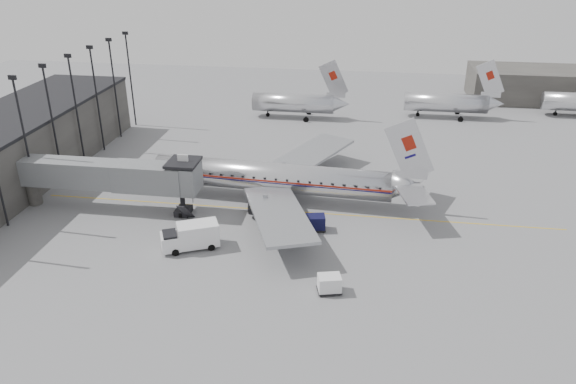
{
  "coord_description": "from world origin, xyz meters",
  "views": [
    {
      "loc": [
        10.95,
        -51.27,
        29.2
      ],
      "look_at": [
        2.68,
        4.37,
        3.2
      ],
      "focal_mm": 35.0,
      "sensor_mm": 36.0,
      "label": 1
    }
  ],
  "objects_px": {
    "airliner": "(277,178)",
    "baggage_cart_white": "(329,284)",
    "baggage_cart_navy": "(315,222)",
    "ramp_worker": "(264,215)",
    "service_van": "(191,236)"
  },
  "relations": [
    {
      "from": "baggage_cart_navy",
      "to": "ramp_worker",
      "type": "bearing_deg",
      "value": 160.01
    },
    {
      "from": "baggage_cart_navy",
      "to": "baggage_cart_white",
      "type": "relative_size",
      "value": 0.99
    },
    {
      "from": "service_van",
      "to": "ramp_worker",
      "type": "height_order",
      "value": "service_van"
    },
    {
      "from": "service_van",
      "to": "airliner",
      "type": "bearing_deg",
      "value": 37.07
    },
    {
      "from": "airliner",
      "to": "baggage_cart_white",
      "type": "height_order",
      "value": "airliner"
    },
    {
      "from": "baggage_cart_white",
      "to": "baggage_cart_navy",
      "type": "bearing_deg",
      "value": 87.74
    },
    {
      "from": "baggage_cart_white",
      "to": "ramp_worker",
      "type": "relative_size",
      "value": 1.49
    },
    {
      "from": "airliner",
      "to": "ramp_worker",
      "type": "height_order",
      "value": "airliner"
    },
    {
      "from": "service_van",
      "to": "baggage_cart_white",
      "type": "relative_size",
      "value": 2.51
    },
    {
      "from": "baggage_cart_navy",
      "to": "baggage_cart_white",
      "type": "xyz_separation_m",
      "value": [
        2.44,
        -11.35,
        -0.02
      ]
    },
    {
      "from": "baggage_cart_navy",
      "to": "ramp_worker",
      "type": "xyz_separation_m",
      "value": [
        -5.79,
        1.0,
        -0.08
      ]
    },
    {
      "from": "service_van",
      "to": "ramp_worker",
      "type": "bearing_deg",
      "value": 22.17
    },
    {
      "from": "baggage_cart_navy",
      "to": "ramp_worker",
      "type": "height_order",
      "value": "baggage_cart_navy"
    },
    {
      "from": "airliner",
      "to": "ramp_worker",
      "type": "bearing_deg",
      "value": -91.17
    },
    {
      "from": "baggage_cart_white",
      "to": "ramp_worker",
      "type": "distance_m",
      "value": 14.84
    }
  ]
}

